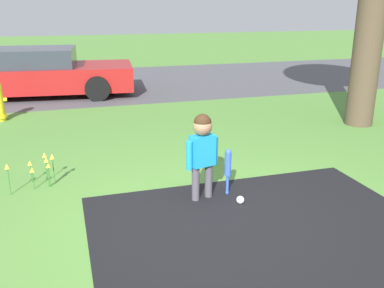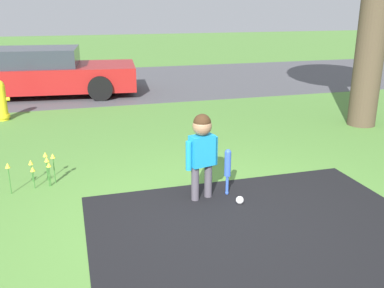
{
  "view_description": "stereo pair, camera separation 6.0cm",
  "coord_description": "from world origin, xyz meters",
  "px_view_note": "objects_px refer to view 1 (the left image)",
  "views": [
    {
      "loc": [
        -1.33,
        -3.7,
        2.14
      ],
      "look_at": [
        0.1,
        1.0,
        0.54
      ],
      "focal_mm": 40.0,
      "sensor_mm": 36.0,
      "label": 1
    },
    {
      "loc": [
        -1.27,
        -3.72,
        2.14
      ],
      "look_at": [
        0.1,
        1.0,
        0.54
      ],
      "focal_mm": 40.0,
      "sensor_mm": 36.0,
      "label": 2
    }
  ],
  "objects_px": {
    "child": "(202,145)",
    "sports_ball": "(240,200)",
    "parked_car": "(38,73)",
    "baseball_bat": "(228,165)"
  },
  "relations": [
    {
      "from": "child",
      "to": "sports_ball",
      "type": "bearing_deg",
      "value": -49.24
    },
    {
      "from": "child",
      "to": "parked_car",
      "type": "distance_m",
      "value": 7.12
    },
    {
      "from": "sports_ball",
      "to": "baseball_bat",
      "type": "bearing_deg",
      "value": 99.94
    },
    {
      "from": "parked_car",
      "to": "baseball_bat",
      "type": "bearing_deg",
      "value": -65.26
    },
    {
      "from": "child",
      "to": "parked_car",
      "type": "height_order",
      "value": "parked_car"
    },
    {
      "from": "parked_car",
      "to": "sports_ball",
      "type": "bearing_deg",
      "value": -65.6
    },
    {
      "from": "sports_ball",
      "to": "child",
      "type": "bearing_deg",
      "value": 145.15
    },
    {
      "from": "child",
      "to": "sports_ball",
      "type": "relative_size",
      "value": 11.21
    },
    {
      "from": "baseball_bat",
      "to": "sports_ball",
      "type": "bearing_deg",
      "value": -80.06
    },
    {
      "from": "child",
      "to": "parked_car",
      "type": "xyz_separation_m",
      "value": [
        -2.0,
        6.84,
        -0.1
      ]
    }
  ]
}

